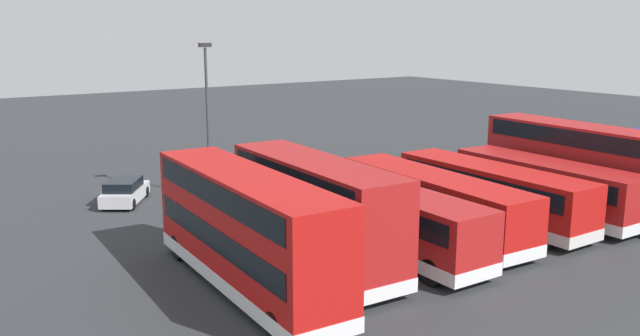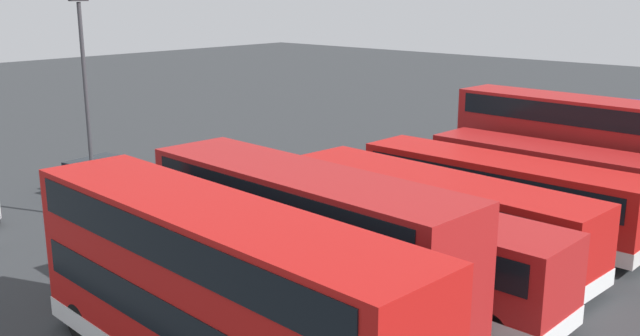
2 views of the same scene
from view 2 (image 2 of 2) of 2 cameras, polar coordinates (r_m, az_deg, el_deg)
ground_plane at (r=33.82m, az=-4.90°, el=-1.64°), size 140.00×140.00×0.00m
bus_single_deck_near_end at (r=37.61m, az=22.78°, el=1.45°), size 2.90×11.81×2.95m
bus_double_decker_second at (r=33.78m, az=20.26°, el=1.78°), size 3.10×11.56×4.55m
bus_single_deck_third at (r=30.63m, az=18.54°, el=-0.88°), size 2.74×10.66×2.95m
bus_single_deck_fourth at (r=27.98m, az=14.26°, el=-1.96°), size 2.64×11.24×2.95m
bus_single_deck_fifth at (r=24.97m, az=9.46°, el=-3.65°), size 3.17×11.73×2.95m
bus_single_deck_sixth at (r=21.66m, az=6.85°, el=-6.36°), size 2.72×10.27×2.95m
bus_double_decker_seventh at (r=19.17m, az=-1.39°, el=-6.39°), size 3.06×10.43×4.55m
bus_double_decker_far_end at (r=16.46m, az=-8.54°, el=-10.10°), size 3.15×12.07×4.55m
box_truck_blue at (r=42.99m, az=24.30°, el=2.88°), size 4.32×7.89×3.20m
car_small_green at (r=35.25m, az=-17.45°, el=-0.43°), size 4.58×2.55×1.43m
lamp_post_tall at (r=29.55m, az=-18.41°, el=5.72°), size 0.70×0.30×9.03m
waste_bin_yellow at (r=28.06m, az=-6.61°, el=-4.01°), size 0.60×0.60×0.95m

